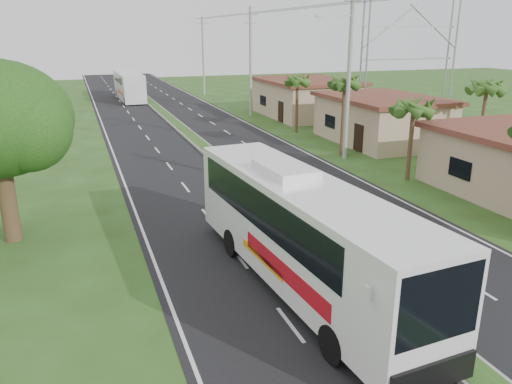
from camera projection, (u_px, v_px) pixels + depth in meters
name	position (u px, v px, depth m)	size (l,w,h in m)	color
ground	(389.00, 305.00, 16.24)	(180.00, 180.00, 0.00)	#2F4419
road_asphalt	(220.00, 162.00, 34.15)	(14.00, 160.00, 0.02)	black
median_strip	(220.00, 161.00, 34.12)	(1.20, 160.00, 0.18)	gray
lane_edge_left	(120.00, 171.00, 31.99)	(0.12, 160.00, 0.01)	silver
lane_edge_right	(309.00, 154.00, 36.32)	(0.12, 160.00, 0.01)	silver
shop_mid	(381.00, 119.00, 39.90)	(7.60, 10.60, 3.67)	tan
shop_far	(306.00, 98.00, 52.42)	(8.60, 11.60, 3.82)	tan
palm_verge_b	(414.00, 107.00, 28.70)	(2.40, 2.40, 5.05)	#473321
palm_verge_c	(345.00, 83.00, 34.54)	(2.40, 2.40, 5.85)	#473321
palm_verge_d	(297.00, 80.00, 42.94)	(2.40, 2.40, 5.25)	#473321
palm_behind_shop	(487.00, 87.00, 33.83)	(2.40, 2.40, 5.65)	#473321
utility_pole_b	(349.00, 67.00, 33.19)	(3.20, 0.28, 12.00)	gray
utility_pole_c	(250.00, 61.00, 51.30)	(1.60, 0.28, 11.00)	gray
utility_pole_d	(203.00, 55.00, 69.29)	(1.60, 0.28, 10.50)	gray
billboard_lattice	(410.00, 50.00, 48.14)	(10.18, 1.18, 12.07)	gray
coach_bus_main	(301.00, 226.00, 16.74)	(3.55, 12.81, 4.09)	silver
coach_bus_far	(129.00, 84.00, 65.10)	(2.82, 12.09, 3.51)	silver
motorcyclist	(316.00, 237.00, 19.38)	(1.98, 0.90, 2.42)	black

